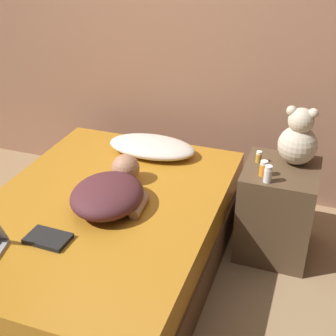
{
  "coord_description": "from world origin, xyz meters",
  "views": [
    {
      "loc": [
        1.14,
        -2.04,
        2.01
      ],
      "look_at": [
        0.34,
        0.24,
        0.67
      ],
      "focal_mm": 50.0,
      "sensor_mm": 36.0,
      "label": 1
    }
  ],
  "objects": [
    {
      "name": "pillow",
      "position": [
        0.05,
        0.7,
        0.54
      ],
      "size": [
        0.63,
        0.34,
        0.11
      ],
      "color": "beige",
      "rests_on": "bed"
    },
    {
      "name": "bottle_orange",
      "position": [
        0.87,
        0.43,
        0.66
      ],
      "size": [
        0.05,
        0.05,
        0.1
      ],
      "color": "orange",
      "rests_on": "nightstand"
    },
    {
      "name": "bed",
      "position": [
        0.0,
        0.0,
        0.24
      ],
      "size": [
        1.37,
        1.9,
        0.49
      ],
      "color": "#4C331E",
      "rests_on": "ground_plane"
    },
    {
      "name": "bottle_amber",
      "position": [
        0.82,
        0.59,
        0.65
      ],
      "size": [
        0.04,
        0.04,
        0.07
      ],
      "color": "gold",
      "rests_on": "nightstand"
    },
    {
      "name": "person_lying",
      "position": [
        0.06,
        0.03,
        0.57
      ],
      "size": [
        0.45,
        0.66,
        0.18
      ],
      "rotation": [
        0.0,
        0.0,
        0.08
      ],
      "color": "#4C2328",
      "rests_on": "bed"
    },
    {
      "name": "teddy_bear",
      "position": [
        1.03,
        0.66,
        0.78
      ],
      "size": [
        0.24,
        0.24,
        0.37
      ],
      "color": "beige",
      "rests_on": "nightstand"
    },
    {
      "name": "book",
      "position": [
        -0.1,
        -0.4,
        0.5
      ],
      "size": [
        0.23,
        0.15,
        0.02
      ],
      "rotation": [
        0.0,
        0.0,
        -0.03
      ],
      "color": "black",
      "rests_on": "bed"
    },
    {
      "name": "bottle_white",
      "position": [
        0.91,
        0.36,
        0.67
      ],
      "size": [
        0.05,
        0.05,
        0.11
      ],
      "color": "white",
      "rests_on": "nightstand"
    },
    {
      "name": "nightstand",
      "position": [
        0.97,
        0.56,
        0.31
      ],
      "size": [
        0.45,
        0.49,
        0.61
      ],
      "color": "brown",
      "rests_on": "ground_plane"
    },
    {
      "name": "wall_back",
      "position": [
        0.0,
        1.23,
        1.3
      ],
      "size": [
        8.0,
        0.06,
        2.6
      ],
      "color": "#996B51",
      "rests_on": "ground_plane"
    },
    {
      "name": "ground_plane",
      "position": [
        0.0,
        0.0,
        0.0
      ],
      "size": [
        12.0,
        12.0,
        0.0
      ],
      "primitive_type": "plane",
      "color": "#937551"
    }
  ]
}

